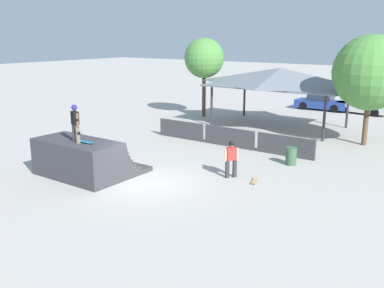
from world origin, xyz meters
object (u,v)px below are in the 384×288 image
Objects in this scene: bystander_walking at (231,156)px; skateboard_on_deck at (86,142)px; skater_on_deck at (75,121)px; tree_far_back at (371,73)px; tree_beside_pavilion at (204,58)px; parked_car_white at (362,106)px; skateboard_on_ground at (255,181)px; parked_car_blue at (321,103)px; trash_bin at (291,156)px.

skateboard_on_deck is at bearing -12.66° from bystander_walking.
tree_far_back reaches higher than skater_on_deck.
bystander_walking is at bearing 56.28° from skater_on_deck.
bystander_walking is 15.10m from tree_beside_pavilion.
skateboard_on_ground is at bearing -81.43° from parked_car_white.
tree_far_back reaches higher than parked_car_white.
bystander_walking is 19.85m from parked_car_white.
tree_far_back is at bearing -9.64° from tree_beside_pavilion.
tree_beside_pavilion is at bearing -128.77° from parked_car_blue.
tree_far_back is at bearing -68.57° from parked_car_white.
parked_car_blue is at bearing 120.44° from tree_far_back.
skater_on_deck reaches higher than skateboard_on_ground.
parked_car_blue is (1.81, 23.64, -1.09)m from skateboard_on_deck.
skater_on_deck is 0.27× the size of tree_beside_pavilion.
skateboard_on_deck reaches higher than bystander_walking.
trash_bin is 0.20× the size of parked_car_white.
skater_on_deck is 2.00× the size of skateboard_on_deck.
tree_beside_pavilion is at bearing -132.48° from parked_car_white.
skater_on_deck reaches higher than bystander_walking.
tree_beside_pavilion is (-4.02, 15.51, 1.82)m from skater_on_deck.
parked_car_white is (5.50, 23.87, -1.96)m from skater_on_deck.
skateboard_on_deck is 15.63m from tree_far_back.
bystander_walking is 0.38× the size of parked_car_blue.
tree_far_back is at bearing -161.05° from bystander_walking.
parked_car_blue is 3.25m from parked_car_white.
trash_bin is (6.08, 7.21, -1.27)m from skateboard_on_deck.
tree_far_back is 1.43× the size of parked_car_white.
tree_far_back is at bearing -61.05° from parked_car_blue.
skateboard_on_deck is at bearing -95.86° from parked_car_blue.
bystander_walking is 0.27× the size of tree_far_back.
parked_car_white is at bearing 95.32° from skater_on_deck.
skateboard_on_ground is at bearing 129.70° from bystander_walking.
tree_beside_pavilion reaches higher than bystander_walking.
skateboard_on_ground is at bearing 31.63° from skateboard_on_deck.
parked_car_blue and parked_car_white have the same top height.
parked_car_blue is (-4.28, 16.43, 0.18)m from trash_bin.
parked_car_blue reaches higher than skateboard_on_ground.
tree_far_back is at bearing 73.41° from trash_bin.
skateboard_on_deck is 24.31m from parked_car_white.
bystander_walking is (5.17, 4.03, -1.60)m from skater_on_deck.
skateboard_on_ground is 0.14× the size of tree_far_back.
tree_beside_pavilion is 13.23m from parked_car_white.
skater_on_deck reaches higher than parked_car_white.
parked_car_blue is (-2.91, 19.73, -0.36)m from bystander_walking.
parked_car_white is at bearing 0.44° from parked_car_blue.
tree_far_back reaches higher than tree_beside_pavilion.
tree_beside_pavilion is 0.96× the size of tree_far_back.
parked_car_blue is (2.26, 23.77, -1.95)m from skater_on_deck.
skater_on_deck is 23.95m from parked_car_blue.
parked_car_white is at bearing 41.28° from tree_beside_pavilion.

